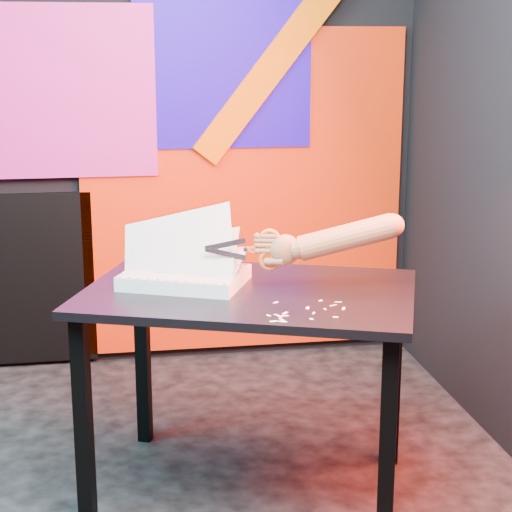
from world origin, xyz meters
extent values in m
cube|color=black|center=(0.00, 0.00, 0.00)|extent=(3.00, 3.00, 0.01)
cube|color=black|center=(0.00, 1.50, 1.35)|extent=(3.00, 0.01, 2.70)
cube|color=black|center=(0.00, -1.50, 1.35)|extent=(3.00, 0.01, 2.70)
cube|color=red|center=(0.65, 1.47, 0.85)|extent=(1.60, 0.02, 1.60)
cube|color=#1A01B7|center=(0.55, 1.46, 1.45)|extent=(0.85, 0.02, 0.75)
cube|color=#BF1D82|center=(-0.25, 1.45, 1.35)|extent=(0.95, 0.02, 0.80)
cube|color=#E55600|center=(0.85, 1.44, 1.55)|extent=(0.91, 0.02, 1.11)
cube|color=black|center=(-0.11, -0.03, 0.36)|extent=(0.06, 0.06, 0.72)
cube|color=black|center=(0.10, 0.55, 0.36)|extent=(0.06, 0.06, 0.72)
cube|color=black|center=(0.81, -0.37, 0.36)|extent=(0.06, 0.06, 0.72)
cube|color=black|center=(1.03, 0.21, 0.36)|extent=(0.06, 0.06, 0.72)
cube|color=black|center=(0.46, 0.09, 0.73)|extent=(1.30, 1.08, 0.03)
cube|color=silver|center=(0.25, 0.19, 0.77)|extent=(0.49, 0.43, 0.05)
cube|color=white|center=(0.25, 0.19, 0.80)|extent=(0.49, 0.43, 0.00)
cube|color=white|center=(0.25, 0.19, 0.80)|extent=(0.46, 0.42, 0.12)
cube|color=white|center=(0.24, 0.20, 0.83)|extent=(0.43, 0.38, 0.21)
cube|color=white|center=(0.23, 0.22, 0.87)|extent=(0.38, 0.32, 0.30)
cylinder|color=black|center=(0.02, 0.13, 0.80)|extent=(0.01, 0.01, 0.00)
cylinder|color=black|center=(0.05, 0.12, 0.80)|extent=(0.01, 0.01, 0.00)
cylinder|color=black|center=(0.08, 0.11, 0.80)|extent=(0.01, 0.01, 0.00)
cylinder|color=black|center=(0.12, 0.09, 0.80)|extent=(0.01, 0.01, 0.00)
cylinder|color=black|center=(0.15, 0.08, 0.80)|extent=(0.01, 0.01, 0.00)
cylinder|color=black|center=(0.18, 0.07, 0.80)|extent=(0.01, 0.01, 0.00)
cylinder|color=black|center=(0.21, 0.05, 0.80)|extent=(0.01, 0.01, 0.00)
cylinder|color=black|center=(0.24, 0.04, 0.80)|extent=(0.01, 0.01, 0.00)
cylinder|color=black|center=(0.27, 0.03, 0.80)|extent=(0.01, 0.01, 0.00)
cylinder|color=black|center=(0.30, 0.01, 0.80)|extent=(0.01, 0.01, 0.00)
cylinder|color=black|center=(0.33, 0.00, 0.80)|extent=(0.01, 0.01, 0.00)
cylinder|color=black|center=(0.36, -0.01, 0.80)|extent=(0.01, 0.01, 0.00)
cylinder|color=black|center=(0.13, 0.38, 0.80)|extent=(0.01, 0.01, 0.00)
cylinder|color=black|center=(0.16, 0.37, 0.80)|extent=(0.01, 0.01, 0.00)
cylinder|color=black|center=(0.19, 0.36, 0.80)|extent=(0.01, 0.01, 0.00)
cylinder|color=black|center=(0.22, 0.34, 0.80)|extent=(0.01, 0.01, 0.00)
cylinder|color=black|center=(0.25, 0.33, 0.80)|extent=(0.01, 0.01, 0.00)
cylinder|color=black|center=(0.29, 0.32, 0.80)|extent=(0.01, 0.01, 0.00)
cylinder|color=black|center=(0.32, 0.30, 0.80)|extent=(0.01, 0.01, 0.00)
cylinder|color=black|center=(0.35, 0.29, 0.80)|extent=(0.01, 0.01, 0.00)
cylinder|color=black|center=(0.38, 0.28, 0.80)|extent=(0.01, 0.01, 0.00)
cylinder|color=black|center=(0.41, 0.26, 0.80)|extent=(0.01, 0.01, 0.00)
cylinder|color=black|center=(0.44, 0.25, 0.80)|extent=(0.01, 0.01, 0.00)
cylinder|color=black|center=(0.47, 0.24, 0.80)|extent=(0.01, 0.01, 0.00)
cube|color=black|center=(0.18, 0.27, 0.80)|extent=(0.07, 0.04, 0.00)
cube|color=black|center=(0.28, 0.21, 0.80)|extent=(0.05, 0.03, 0.00)
cube|color=black|center=(0.19, 0.16, 0.80)|extent=(0.09, 0.05, 0.00)
cube|color=silver|center=(0.38, 0.10, 0.91)|extent=(0.14, 0.03, 0.05)
cube|color=silver|center=(0.38, 0.10, 0.87)|extent=(0.14, 0.03, 0.05)
cylinder|color=silver|center=(0.44, 0.09, 0.89)|extent=(0.02, 0.02, 0.01)
cube|color=#DE5A21|center=(0.47, 0.08, 0.88)|extent=(0.05, 0.02, 0.02)
cube|color=#DE5A21|center=(0.47, 0.08, 0.90)|extent=(0.05, 0.02, 0.02)
torus|color=#DE5A21|center=(0.52, 0.07, 0.93)|extent=(0.08, 0.03, 0.07)
torus|color=#DE5A21|center=(0.52, 0.07, 0.85)|extent=(0.08, 0.03, 0.07)
ellipsoid|color=brown|center=(0.58, 0.06, 0.89)|extent=(0.10, 0.06, 0.11)
cylinder|color=brown|center=(0.52, 0.07, 0.89)|extent=(0.08, 0.04, 0.02)
cylinder|color=brown|center=(0.52, 0.07, 0.90)|extent=(0.08, 0.04, 0.02)
cylinder|color=brown|center=(0.52, 0.07, 0.92)|extent=(0.07, 0.03, 0.02)
cylinder|color=brown|center=(0.52, 0.07, 0.94)|extent=(0.06, 0.03, 0.02)
cylinder|color=brown|center=(0.54, 0.05, 0.85)|extent=(0.07, 0.05, 0.03)
cylinder|color=brown|center=(0.62, 0.05, 0.89)|extent=(0.07, 0.08, 0.07)
cylinder|color=brown|center=(0.77, 0.01, 0.94)|extent=(0.34, 0.16, 0.17)
sphere|color=brown|center=(0.92, -0.02, 0.98)|extent=(0.08, 0.08, 0.08)
cube|color=white|center=(0.67, -0.26, 0.75)|extent=(0.02, 0.01, 0.00)
cube|color=white|center=(0.51, -0.28, 0.75)|extent=(0.02, 0.01, 0.00)
cube|color=white|center=(0.49, -0.21, 0.75)|extent=(0.01, 0.02, 0.00)
cube|color=white|center=(0.50, -0.26, 0.75)|extent=(0.02, 0.02, 0.00)
cube|color=white|center=(0.50, -0.23, 0.75)|extent=(0.02, 0.03, 0.00)
cube|color=white|center=(0.59, -0.27, 0.75)|extent=(0.01, 0.02, 0.00)
cube|color=white|center=(0.72, -0.11, 0.75)|extent=(0.02, 0.01, 0.00)
cube|color=white|center=(0.66, -0.09, 0.75)|extent=(0.02, 0.02, 0.00)
cube|color=white|center=(0.52, -0.08, 0.75)|extent=(0.02, 0.02, 0.00)
cube|color=white|center=(0.61, -0.16, 0.75)|extent=(0.02, 0.02, 0.00)
cube|color=white|center=(0.47, -0.27, 0.75)|extent=(0.03, 0.01, 0.00)
cube|color=white|center=(0.52, -0.20, 0.75)|extent=(0.02, 0.02, 0.00)
cube|color=white|center=(0.52, -0.23, 0.75)|extent=(0.02, 0.01, 0.00)
cube|color=white|center=(0.47, -0.21, 0.75)|extent=(0.01, 0.02, 0.00)
cube|color=white|center=(0.50, -0.27, 0.75)|extent=(0.02, 0.02, 0.00)
cube|color=white|center=(0.61, -0.21, 0.75)|extent=(0.01, 0.02, 0.00)
cube|color=white|center=(0.69, -0.14, 0.75)|extent=(0.03, 0.01, 0.00)
cube|color=white|center=(0.72, -0.18, 0.75)|extent=(0.02, 0.03, 0.00)
cube|color=white|center=(0.66, -0.18, 0.75)|extent=(0.01, 0.01, 0.00)
camera|label=1|loc=(0.02, -2.68, 1.55)|focal=60.00mm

